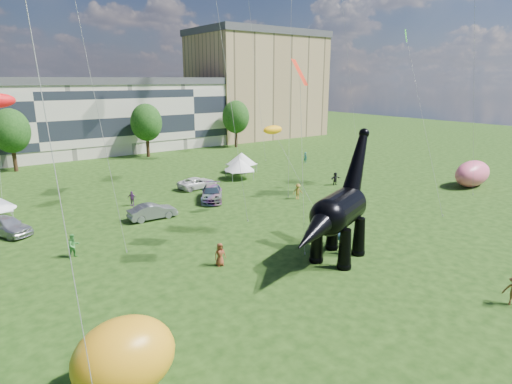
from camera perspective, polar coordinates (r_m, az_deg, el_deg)
ground at (r=28.50m, az=13.91°, el=-12.39°), size 220.00×220.00×0.00m
terrace_row at (r=78.99m, az=-27.88°, el=8.19°), size 78.00×11.00×12.00m
apartment_block at (r=100.62m, az=0.16°, el=13.80°), size 28.00×18.00×22.00m
tree_mid_left at (r=69.55m, az=-29.96°, el=7.49°), size 5.20×5.20×9.44m
tree_mid_right at (r=74.53m, az=-14.45°, el=9.35°), size 5.20×5.20×9.44m
tree_far_right at (r=82.98m, az=-2.71°, el=10.31°), size 5.20×5.20×9.44m
dinosaur_sculpture at (r=30.90m, az=10.76°, el=-2.82°), size 11.43×5.80×9.53m
car_silver at (r=41.94m, az=-30.30°, el=-3.89°), size 3.92×5.23×1.66m
car_grey at (r=41.48m, az=-13.64°, el=-2.53°), size 4.59×1.77×1.49m
car_white at (r=52.08m, az=-7.80°, el=1.21°), size 5.06×2.64×1.36m
car_dark at (r=46.72m, az=-5.92°, el=-0.17°), size 4.76×5.80×1.58m
gazebo_near at (r=56.39m, az=-2.24°, el=3.67°), size 4.81×4.81×2.74m
gazebo_far at (r=60.37m, az=-1.95°, el=4.49°), size 5.01×5.01×2.84m
inflatable_pink at (r=58.82m, az=26.89°, el=2.21°), size 6.58×3.63×3.19m
inflatable_yellow at (r=19.79m, az=-17.13°, el=-20.28°), size 4.41×3.44×3.32m
visitors at (r=37.58m, az=-5.10°, el=-3.77°), size 56.48×40.62×1.89m
kites at (r=49.80m, az=-20.30°, el=17.93°), size 62.66×49.06×27.52m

